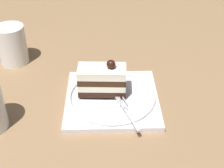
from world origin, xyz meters
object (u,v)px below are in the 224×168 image
at_px(cake_slice, 102,80).
at_px(fork, 127,111).
at_px(dessert_plate, 112,98).
at_px(drink_glass_far, 12,47).

relative_size(cake_slice, fork, 0.94).
relative_size(dessert_plate, drink_glass_far, 2.10).
bearing_deg(drink_glass_far, cake_slice, 147.94).
height_order(dessert_plate, drink_glass_far, drink_glass_far).
height_order(dessert_plate, cake_slice, cake_slice).
xyz_separation_m(dessert_plate, drink_glass_far, (0.27, -0.17, 0.04)).
bearing_deg(dessert_plate, cake_slice, -29.29).
xyz_separation_m(dessert_plate, fork, (-0.03, 0.06, 0.01)).
xyz_separation_m(cake_slice, fork, (-0.05, 0.07, -0.03)).
height_order(fork, drink_glass_far, drink_glass_far).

